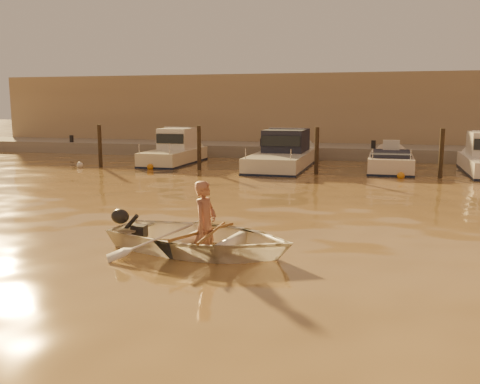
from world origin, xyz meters
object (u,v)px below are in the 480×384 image
(dinghy, at_px, (201,238))
(moored_boat_2, at_px, (283,154))
(waterfront_building, at_px, (346,113))
(moored_boat_3, at_px, (390,165))
(person, at_px, (205,224))
(moored_boat_1, at_px, (174,151))

(dinghy, bearing_deg, moored_boat_2, 12.43)
(waterfront_building, bearing_deg, dinghy, -91.98)
(moored_boat_2, height_order, moored_boat_3, moored_boat_2)
(moored_boat_2, xyz_separation_m, moored_boat_3, (4.92, 0.00, -0.40))
(moored_boat_2, bearing_deg, waterfront_building, 79.44)
(moored_boat_2, bearing_deg, person, -85.25)
(dinghy, xyz_separation_m, person, (0.10, -0.01, 0.29))
(person, relative_size, waterfront_building, 0.04)
(person, relative_size, moored_boat_2, 0.22)
(moored_boat_2, relative_size, moored_boat_3, 1.45)
(dinghy, bearing_deg, waterfront_building, 6.08)
(moored_boat_2, bearing_deg, moored_boat_3, 0.00)
(moored_boat_1, bearing_deg, moored_boat_2, 0.00)
(waterfront_building, bearing_deg, moored_boat_1, -124.77)
(person, distance_m, waterfront_building, 26.12)
(moored_boat_1, relative_size, moored_boat_3, 1.04)
(moored_boat_3, relative_size, waterfront_building, 0.12)
(waterfront_building, bearing_deg, moored_boat_3, -75.36)
(dinghy, bearing_deg, moored_boat_3, -6.03)
(moored_boat_1, bearing_deg, moored_boat_3, 0.00)
(person, distance_m, moored_boat_3, 15.49)
(dinghy, height_order, moored_boat_2, moored_boat_2)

